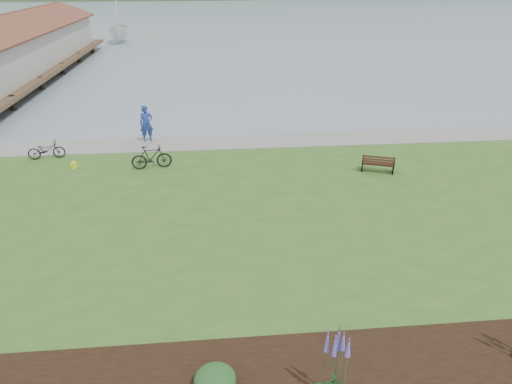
% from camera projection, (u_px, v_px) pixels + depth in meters
% --- Properties ---
extents(ground, '(600.00, 600.00, 0.00)m').
position_uv_depth(ground, '(285.00, 207.00, 18.65)').
color(ground, gray).
rests_on(ground, ground).
extents(lawn, '(34.00, 20.00, 0.40)m').
position_uv_depth(lawn, '(293.00, 228.00, 16.77)').
color(lawn, '#335E21').
rests_on(lawn, ground).
extents(shoreline_path, '(34.00, 2.20, 0.03)m').
position_uv_depth(shoreline_path, '(266.00, 141.00, 24.64)').
color(shoreline_path, gray).
rests_on(shoreline_path, lawn).
extents(pier_pavilion, '(8.00, 36.00, 5.40)m').
position_uv_depth(pier_pavilion, '(16.00, 46.00, 40.41)').
color(pier_pavilion, '#4C3826').
rests_on(pier_pavilion, ground).
extents(park_bench, '(1.53, 1.02, 0.88)m').
position_uv_depth(park_bench, '(378.00, 163.00, 20.70)').
color(park_bench, black).
rests_on(park_bench, lawn).
extents(person, '(0.96, 0.78, 2.30)m').
position_uv_depth(person, '(146.00, 121.00, 24.14)').
color(person, navy).
rests_on(person, lawn).
extents(bicycle_a, '(0.85, 1.80, 0.91)m').
position_uv_depth(bicycle_a, '(46.00, 150.00, 22.21)').
color(bicycle_a, black).
rests_on(bicycle_a, lawn).
extents(bicycle_b, '(0.78, 1.90, 1.11)m').
position_uv_depth(bicycle_b, '(151.00, 157.00, 21.06)').
color(bicycle_b, black).
rests_on(bicycle_b, lawn).
extents(sailboat, '(10.88, 11.05, 26.68)m').
position_uv_depth(sailboat, '(121.00, 43.00, 60.42)').
color(sailboat, silver).
rests_on(sailboat, ground).
extents(pannier, '(0.23, 0.31, 0.30)m').
position_uv_depth(pannier, '(74.00, 165.00, 21.26)').
color(pannier, yellow).
rests_on(pannier, lawn).
extents(echium_4, '(0.62, 0.62, 2.38)m').
position_uv_depth(echium_4, '(336.00, 364.00, 9.37)').
color(echium_4, '#153B1B').
rests_on(echium_4, garden_bed).
extents(shrub_0, '(0.94, 0.94, 0.47)m').
position_uv_depth(shrub_0, '(215.00, 380.00, 9.99)').
color(shrub_0, '#1E4C21').
rests_on(shrub_0, garden_bed).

